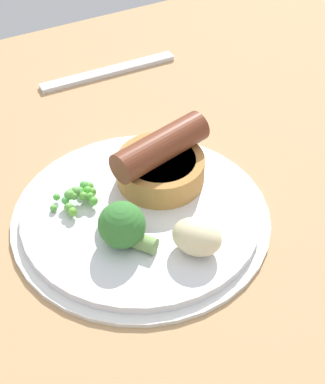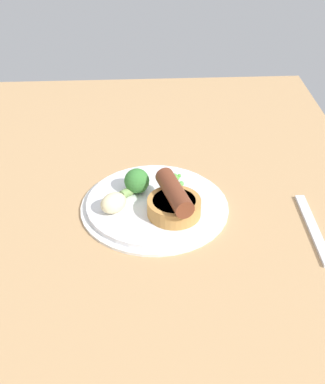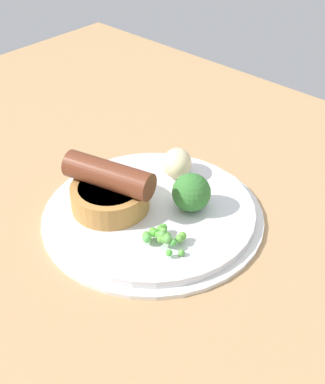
{
  "view_description": "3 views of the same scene",
  "coord_description": "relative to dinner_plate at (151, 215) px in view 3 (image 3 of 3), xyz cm",
  "views": [
    {
      "loc": [
        16.94,
        40.24,
        48.42
      ],
      "look_at": [
        -2.82,
        0.86,
        6.73
      ],
      "focal_mm": 60.0,
      "sensor_mm": 36.0,
      "label": 1
    },
    {
      "loc": [
        -74.63,
        2.62,
        57.87
      ],
      "look_at": [
        -1.2,
        -1.34,
        6.54
      ],
      "focal_mm": 50.0,
      "sensor_mm": 36.0,
      "label": 2
    },
    {
      "loc": [
        32.3,
        -34.28,
        42.05
      ],
      "look_at": [
        0.39,
        0.29,
        7.11
      ],
      "focal_mm": 50.0,
      "sensor_mm": 36.0,
      "label": 3
    }
  ],
  "objects": [
    {
      "name": "dinner_plate",
      "position": [
        0.0,
        0.0,
        0.0
      ],
      "size": [
        25.36,
        25.36,
        1.4
      ],
      "color": "silver",
      "rests_on": "dining_table"
    },
    {
      "name": "broccoli_floret_near",
      "position": [
        3.11,
        3.37,
        2.94
      ],
      "size": [
        4.88,
        5.28,
        4.38
      ],
      "rotation": [
        0.0,
        0.0,
        5.39
      ],
      "color": "#387A33",
      "rests_on": "dinner_plate"
    },
    {
      "name": "dining_table",
      "position": [
        0.87,
        0.34,
        -2.07
      ],
      "size": [
        110.0,
        80.0,
        3.0
      ],
      "primitive_type": "cube",
      "color": "tan",
      "rests_on": "ground"
    },
    {
      "name": "sausage_pudding",
      "position": [
        -3.7,
        -2.72,
        3.19
      ],
      "size": [
        10.82,
        8.85,
        5.94
      ],
      "rotation": [
        0.0,
        0.0,
        3.4
      ],
      "color": "#BC8442",
      "rests_on": "dinner_plate"
    },
    {
      "name": "pea_pile",
      "position": [
        4.97,
        -3.31,
        1.85
      ],
      "size": [
        4.89,
        3.79,
        1.86
      ],
      "color": "#56B84C",
      "rests_on": "dinner_plate"
    },
    {
      "name": "potato_chunk_0",
      "position": [
        -2.4,
        7.2,
        2.52
      ],
      "size": [
        5.67,
        5.83,
        3.37
      ],
      "primitive_type": "ellipsoid",
      "rotation": [
        0.0,
        0.0,
        2.26
      ],
      "color": "beige",
      "rests_on": "dinner_plate"
    }
  ]
}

